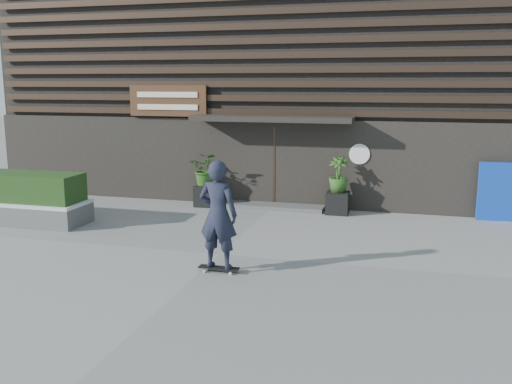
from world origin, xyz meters
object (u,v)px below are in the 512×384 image
(blue_tarp, at_px, (511,192))
(skateboarder, at_px, (218,215))
(planter_pot_right, at_px, (338,203))
(raised_bed, at_px, (21,212))
(planter_pot_left, at_px, (207,196))

(blue_tarp, relative_size, skateboarder, 0.76)
(skateboarder, bearing_deg, planter_pot_right, 74.04)
(skateboarder, bearing_deg, blue_tarp, 44.09)
(planter_pot_right, xyz_separation_m, skateboarder, (-1.56, -5.47, 0.81))
(planter_pot_right, relative_size, raised_bed, 0.17)
(blue_tarp, bearing_deg, raised_bed, -169.18)
(blue_tarp, distance_m, skateboarder, 8.29)
(planter_pot_right, bearing_deg, planter_pot_left, 180.00)
(planter_pot_right, distance_m, raised_bed, 8.32)
(planter_pot_left, xyz_separation_m, skateboarder, (2.24, -5.47, 0.81))
(planter_pot_left, height_order, raised_bed, planter_pot_left)
(planter_pot_right, xyz_separation_m, blue_tarp, (4.39, 0.30, 0.46))
(raised_bed, relative_size, blue_tarp, 2.15)
(planter_pot_left, xyz_separation_m, planter_pot_right, (3.80, 0.00, 0.00))
(raised_bed, bearing_deg, skateboarder, -21.30)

